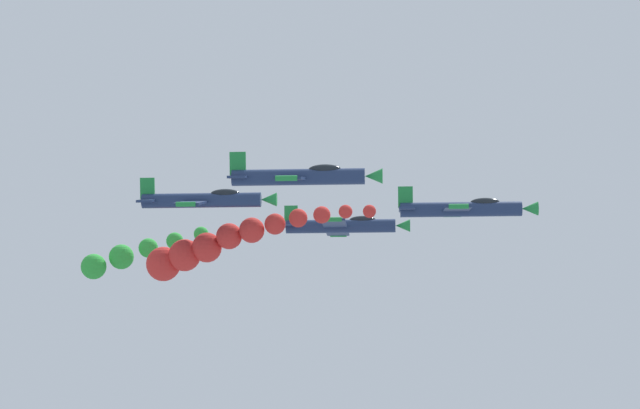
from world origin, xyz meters
TOP-DOWN VIEW (x-y plane):
  - airplane_lead at (-0.20, 10.67)m, footprint 9.54×10.35m
  - smoke_trail_lead at (-2.53, -8.48)m, footprint 5.53×18.03m
  - airplane_left_inner at (-9.14, 1.31)m, footprint 9.57×10.35m
  - smoke_trail_left_inner at (-8.53, -15.72)m, footprint 2.52×14.57m
  - airplane_right_inner at (9.05, -0.73)m, footprint 9.44×10.35m
  - airplane_left_outer at (0.01, -8.78)m, footprint 9.39×10.35m

SIDE VIEW (x-z plane):
  - smoke_trail_lead at x=-2.53m, z-range 109.53..114.75m
  - smoke_trail_left_inner at x=-8.53m, z-range 110.10..114.96m
  - airplane_lead at x=-0.20m, z-range 113.11..115.70m
  - airplane_left_inner at x=-9.14m, z-range 113.59..115.92m
  - airplane_right_inner at x=9.05m, z-range 113.55..116.53m
  - airplane_left_outer at x=0.01m, z-range 113.74..116.82m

